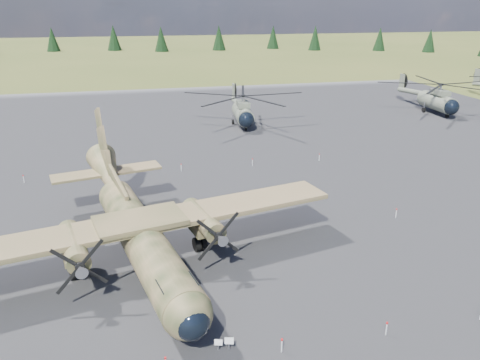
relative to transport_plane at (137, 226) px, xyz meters
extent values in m
plane|color=brown|center=(4.95, 2.22, -2.68)|extent=(500.00, 500.00, 0.00)
cube|color=#555559|center=(4.95, 12.22, -2.68)|extent=(120.00, 120.00, 0.04)
cylinder|color=#363F22|center=(0.33, -1.47, -0.45)|extent=(6.51, 17.64, 2.72)
sphere|color=#363F22|center=(2.26, -9.99, -0.45)|extent=(3.19, 3.19, 2.66)
sphere|color=black|center=(2.38, -10.51, -0.49)|extent=(2.34, 2.34, 1.96)
cube|color=black|center=(1.92, -8.47, 0.28)|extent=(2.24, 1.94, 0.53)
cone|color=#363F22|center=(-2.20, 9.71, 0.57)|extent=(4.07, 7.10, 4.09)
cube|color=#A3A6A9|center=(0.12, -0.52, -1.56)|extent=(3.08, 6.09, 0.49)
cube|color=#333C1F|center=(0.22, -0.99, 0.67)|extent=(28.18, 9.43, 0.34)
cube|color=#363F22|center=(0.22, -0.99, 0.88)|extent=(6.45, 4.69, 0.34)
cylinder|color=#363F22|center=(-3.97, -2.24, 0.13)|extent=(2.53, 5.24, 1.46)
cube|color=#363F22|center=(-4.14, -1.48, -0.50)|extent=(2.15, 3.54, 0.78)
cone|color=gray|center=(-3.28, -5.32, 0.13)|extent=(0.91, 1.01, 0.74)
cylinder|color=black|center=(-4.14, -1.48, -2.14)|extent=(1.07, 1.23, 1.07)
cylinder|color=#363F22|center=(4.55, -0.31, 0.13)|extent=(2.53, 5.24, 1.46)
cube|color=#363F22|center=(4.38, 0.44, -0.50)|extent=(2.15, 3.54, 0.78)
cone|color=gray|center=(5.25, -3.39, 0.13)|extent=(0.91, 1.01, 0.74)
cylinder|color=black|center=(4.38, 0.44, -2.14)|extent=(1.07, 1.23, 1.07)
cube|color=#363F22|center=(-1.38, 6.11, 1.16)|extent=(1.88, 7.21, 1.63)
cube|color=#333C1F|center=(-2.30, 10.18, 0.62)|extent=(9.56, 4.14, 0.21)
cylinder|color=gray|center=(2.00, -8.85, -1.44)|extent=(0.16, 0.16, 0.87)
cylinder|color=black|center=(2.00, -8.85, -2.14)|extent=(0.53, 0.96, 0.91)
cylinder|color=slate|center=(16.10, 36.34, -0.86)|extent=(3.07, 7.26, 2.45)
sphere|color=black|center=(15.79, 32.82, -0.91)|extent=(2.45, 2.45, 2.26)
sphere|color=slate|center=(16.41, 39.86, -0.86)|extent=(2.45, 2.45, 2.26)
cube|color=slate|center=(16.07, 35.95, 0.71)|extent=(1.94, 3.28, 0.74)
cylinder|color=gray|center=(16.07, 35.95, 1.45)|extent=(0.38, 0.38, 0.98)
cylinder|color=slate|center=(16.74, 43.53, -0.52)|extent=(1.56, 8.42, 1.41)
cube|color=slate|center=(17.06, 47.20, 0.71)|extent=(0.34, 1.39, 2.36)
cylinder|color=black|center=(17.40, 47.17, 0.71)|extent=(0.28, 2.55, 2.55)
cylinder|color=black|center=(15.84, 33.41, -2.29)|extent=(0.33, 0.69, 0.67)
cylinder|color=black|center=(14.89, 37.63, -2.29)|extent=(0.36, 0.81, 0.79)
cylinder|color=gray|center=(14.89, 37.63, -1.77)|extent=(0.15, 0.15, 1.42)
cylinder|color=black|center=(17.53, 37.40, -2.29)|extent=(0.36, 0.81, 0.79)
cylinder|color=gray|center=(17.53, 37.40, -1.77)|extent=(0.15, 0.15, 1.42)
cylinder|color=slate|center=(49.18, 37.18, -0.73)|extent=(2.88, 7.68, 2.64)
sphere|color=black|center=(49.06, 33.38, -0.78)|extent=(2.50, 2.50, 2.43)
sphere|color=slate|center=(49.30, 40.97, -0.73)|extent=(2.50, 2.50, 2.43)
cube|color=slate|center=(49.17, 36.75, 0.96)|extent=(1.90, 3.43, 0.79)
cylinder|color=gray|center=(49.17, 36.75, 1.75)|extent=(0.39, 0.39, 1.05)
cylinder|color=slate|center=(49.43, 44.93, -0.36)|extent=(1.18, 9.03, 1.51)
cube|color=slate|center=(49.56, 48.88, 0.96)|extent=(0.28, 1.48, 2.53)
cylinder|color=black|center=(49.93, 48.87, 0.96)|extent=(0.15, 2.74, 2.74)
cylinder|color=black|center=(49.08, 34.01, -2.26)|extent=(0.32, 0.73, 0.72)
cylinder|color=black|center=(47.80, 38.49, -2.26)|extent=(0.34, 0.85, 0.84)
cylinder|color=gray|center=(47.80, 38.49, -1.70)|extent=(0.15, 0.15, 1.53)
cylinder|color=black|center=(50.64, 38.39, -2.26)|extent=(0.34, 0.85, 0.84)
cylinder|color=gray|center=(50.64, 38.39, -1.70)|extent=(0.15, 0.15, 1.53)
cube|color=slate|center=(67.71, 51.37, 1.04)|extent=(0.32, 1.52, 2.59)
cylinder|color=black|center=(68.09, 51.39, 1.04)|extent=(0.22, 2.80, 2.80)
cube|color=gray|center=(3.76, -10.35, -2.41)|extent=(0.09, 0.09, 0.53)
cube|color=silver|center=(3.76, -10.40, -2.16)|extent=(0.46, 0.30, 0.30)
cube|color=gray|center=(4.31, -10.43, -2.38)|extent=(0.10, 0.10, 0.59)
cube|color=silver|center=(4.31, -10.49, -2.09)|extent=(0.51, 0.31, 0.33)
cylinder|color=red|center=(0.95, -11.28, -1.88)|extent=(0.12, 0.12, 0.10)
cylinder|color=silver|center=(6.95, -11.28, -2.28)|extent=(0.07, 0.07, 0.80)
cylinder|color=red|center=(6.95, -11.28, -1.88)|extent=(0.12, 0.12, 0.10)
cylinder|color=silver|center=(12.95, -11.28, -2.28)|extent=(0.07, 0.07, 0.80)
cylinder|color=red|center=(12.95, -11.28, -1.88)|extent=(0.12, 0.12, 0.10)
cylinder|color=silver|center=(-11.05, 18.22, -2.28)|extent=(0.07, 0.07, 0.80)
cylinder|color=red|center=(-11.05, 18.22, -1.88)|extent=(0.12, 0.12, 0.10)
cylinder|color=silver|center=(-3.05, 18.22, -2.28)|extent=(0.07, 0.07, 0.80)
cylinder|color=red|center=(-3.05, 18.22, -1.88)|extent=(0.12, 0.12, 0.10)
cylinder|color=silver|center=(4.95, 18.22, -2.28)|extent=(0.07, 0.07, 0.80)
cylinder|color=red|center=(4.95, 18.22, -1.88)|extent=(0.12, 0.12, 0.10)
cylinder|color=silver|center=(12.95, 18.22, -2.28)|extent=(0.07, 0.07, 0.80)
cylinder|color=red|center=(12.95, 18.22, -1.88)|extent=(0.12, 0.12, 0.10)
cylinder|color=silver|center=(20.95, 18.22, -2.28)|extent=(0.07, 0.07, 0.80)
cylinder|color=red|center=(20.95, 18.22, -1.88)|extent=(0.12, 0.12, 0.10)
cylinder|color=silver|center=(21.45, 2.22, -2.28)|extent=(0.07, 0.07, 0.80)
cylinder|color=red|center=(21.45, 2.22, -1.88)|extent=(0.12, 0.12, 0.10)
cone|color=black|center=(110.74, 131.71, 1.51)|extent=(4.69, 4.69, 8.38)
cone|color=black|center=(95.33, 141.30, 1.68)|extent=(4.89, 4.89, 8.73)
cone|color=black|center=(71.83, 149.17, 1.99)|extent=(5.23, 5.23, 9.33)
cone|color=black|center=(57.80, 159.49, 1.84)|extent=(5.06, 5.06, 9.04)
cone|color=black|center=(35.13, 157.48, 2.04)|extent=(5.28, 5.28, 9.43)
cone|color=black|center=(12.72, 157.23, 1.93)|extent=(5.17, 5.17, 9.22)
cone|color=black|center=(-4.97, 165.52, 2.10)|extent=(5.35, 5.35, 9.56)
cone|color=black|center=(-27.72, 166.88, 1.78)|extent=(4.99, 4.99, 8.92)
camera|label=1|loc=(0.41, -29.99, 14.41)|focal=35.00mm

